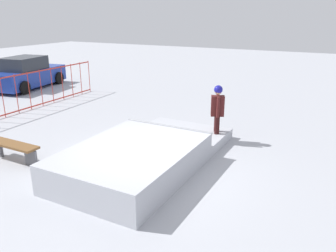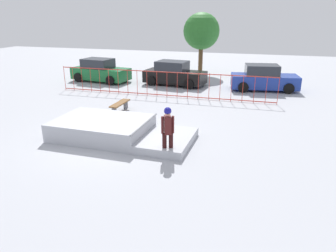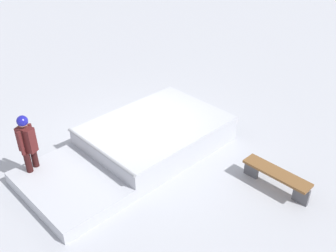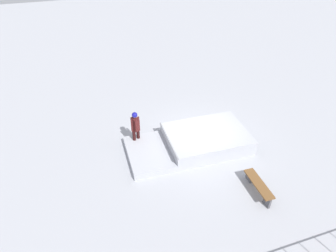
% 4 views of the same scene
% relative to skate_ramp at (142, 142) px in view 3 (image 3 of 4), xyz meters
% --- Properties ---
extents(ground_plane, '(60.00, 60.00, 0.00)m').
position_rel_skate_ramp_xyz_m(ground_plane, '(-0.14, -0.37, -0.32)').
color(ground_plane, '#A8AAB2').
extents(skate_ramp, '(5.45, 2.70, 0.74)m').
position_rel_skate_ramp_xyz_m(skate_ramp, '(0.00, 0.00, 0.00)').
color(skate_ramp, '#B0B3BB').
rests_on(skate_ramp, ground).
extents(skater, '(0.41, 0.44, 1.73)m').
position_rel_skate_ramp_xyz_m(skater, '(2.53, -1.03, 0.69)').
color(skater, black).
rests_on(skater, ground).
extents(skateboard, '(0.58, 0.79, 0.09)m').
position_rel_skate_ramp_xyz_m(skateboard, '(2.12, -0.52, -0.24)').
color(skateboard, '#3F2D1E').
rests_on(skateboard, ground).
extents(park_bench, '(0.43, 1.66, 0.48)m').
position_rel_skate_ramp_xyz_m(park_bench, '(-1.18, 3.22, 0.04)').
color(park_bench, brown).
rests_on(park_bench, ground).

